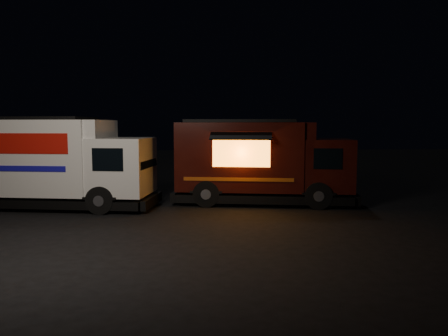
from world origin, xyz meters
TOP-DOWN VIEW (x-y plane):
  - ground at (0.00, 0.00)m, footprint 80.00×80.00m
  - white_truck at (-4.37, 3.37)m, footprint 7.58×3.65m
  - red_truck at (3.34, 3.79)m, footprint 7.24×3.67m

SIDE VIEW (x-z plane):
  - ground at x=0.00m, z-range 0.00..0.00m
  - red_truck at x=3.34m, z-range 0.00..3.21m
  - white_truck at x=-4.37m, z-range 0.00..3.30m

